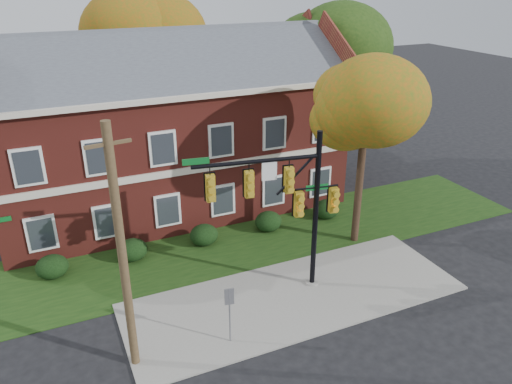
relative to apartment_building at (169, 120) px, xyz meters
name	(u,v)px	position (x,y,z in m)	size (l,w,h in m)	color
ground	(307,311)	(2.00, -11.95, -4.99)	(120.00, 120.00, 0.00)	black
sidewalk	(295,296)	(2.00, -10.95, -4.95)	(14.00, 5.00, 0.08)	gray
grass_strip	(247,242)	(2.00, -5.95, -4.97)	(30.00, 6.00, 0.04)	#193811
apartment_building	(169,120)	(0.00, 0.00, 0.00)	(18.80, 8.80, 9.74)	maroon
hedge_far_left	(52,267)	(-7.00, -5.25, -4.46)	(1.40, 1.26, 1.05)	black
hedge_left	(132,250)	(-3.50, -5.25, -4.46)	(1.40, 1.26, 1.05)	black
hedge_center	(204,235)	(0.00, -5.25, -4.46)	(1.40, 1.26, 1.05)	black
hedge_right	(268,221)	(3.50, -5.25, -4.46)	(1.40, 1.26, 1.05)	black
hedge_far_right	(326,209)	(7.00, -5.25, -4.46)	(1.40, 1.26, 1.05)	black
tree_near_right	(372,110)	(7.22, -8.09, 1.68)	(4.50, 4.25, 8.58)	black
tree_right_rear	(341,46)	(11.31, 0.86, 3.13)	(6.30, 5.95, 10.62)	black
tree_far_rear	(153,30)	(1.34, 7.84, 3.86)	(6.84, 6.46, 11.52)	black
traffic_signal	(287,198)	(1.88, -10.25, -0.71)	(6.12, 1.17, 6.89)	gray
utility_pole	(122,254)	(-4.81, -12.06, -0.61)	(1.34, 0.33, 8.63)	#4A3822
sign_post	(230,307)	(-1.44, -12.41, -3.39)	(0.34, 0.09, 2.35)	slate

